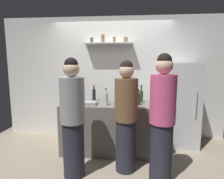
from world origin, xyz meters
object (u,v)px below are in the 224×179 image
(wine_bottle_dark_glass, at_px, (94,95))
(person_pink_top, at_px, (162,119))
(wine_bottle_green_glass, at_px, (141,96))
(water_bottle_plastic, at_px, (130,100))
(utensil_holder, at_px, (157,101))
(wine_bottle_amber_glass, at_px, (138,99))
(refrigerator, at_px, (182,105))
(person_grey_hoodie, at_px, (73,119))
(wine_bottle_pale_glass, at_px, (106,99))
(person_brown_jacket, at_px, (126,118))
(baking_pan, at_px, (87,103))

(wine_bottle_dark_glass, xyz_separation_m, person_pink_top, (1.11, -1.03, -0.15))
(wine_bottle_green_glass, bearing_deg, water_bottle_plastic, -118.19)
(utensil_holder, xyz_separation_m, wine_bottle_amber_glass, (-0.34, -0.11, 0.04))
(refrigerator, relative_size, person_pink_top, 0.93)
(wine_bottle_amber_glass, bearing_deg, wine_bottle_green_glass, 73.96)
(person_pink_top, bearing_deg, wine_bottle_amber_glass, -38.02)
(wine_bottle_amber_glass, bearing_deg, person_pink_top, -69.28)
(wine_bottle_dark_glass, height_order, person_grey_hoodie, person_grey_hoodie)
(person_grey_hoodie, bearing_deg, wine_bottle_pale_glass, -134.57)
(water_bottle_plastic, height_order, person_pink_top, person_pink_top)
(wine_bottle_green_glass, height_order, person_grey_hoodie, person_grey_hoodie)
(person_grey_hoodie, bearing_deg, wine_bottle_amber_glass, -157.03)
(wine_bottle_amber_glass, xyz_separation_m, wine_bottle_dark_glass, (-0.84, 0.30, 0.02))
(wine_bottle_amber_glass, bearing_deg, water_bottle_plastic, -130.87)
(utensil_holder, relative_size, person_brown_jacket, 0.13)
(wine_bottle_amber_glass, xyz_separation_m, person_grey_hoodie, (-0.95, -0.73, -0.16))
(wine_bottle_amber_glass, bearing_deg, wine_bottle_pale_glass, -173.95)
(wine_bottle_pale_glass, height_order, water_bottle_plastic, wine_bottle_pale_glass)
(utensil_holder, bearing_deg, person_pink_top, -94.17)
(baking_pan, distance_m, wine_bottle_green_glass, 1.00)
(utensil_holder, relative_size, water_bottle_plastic, 0.90)
(wine_bottle_amber_glass, relative_size, person_grey_hoodie, 0.17)
(refrigerator, bearing_deg, person_brown_jacket, -137.59)
(wine_bottle_green_glass, distance_m, person_brown_jacket, 0.81)
(water_bottle_plastic, bearing_deg, refrigerator, 31.84)
(refrigerator, distance_m, baking_pan, 1.85)
(person_brown_jacket, bearing_deg, utensil_holder, 91.25)
(wine_bottle_pale_glass, height_order, person_brown_jacket, person_brown_jacket)
(person_grey_hoodie, bearing_deg, baking_pan, -108.77)
(person_brown_jacket, bearing_deg, refrigerator, 84.19)
(baking_pan, distance_m, person_pink_top, 1.36)
(baking_pan, bearing_deg, wine_bottle_dark_glass, 80.26)
(wine_bottle_amber_glass, distance_m, person_grey_hoodie, 1.21)
(baking_pan, relative_size, water_bottle_plastic, 1.37)
(utensil_holder, bearing_deg, person_grey_hoodie, -146.60)
(utensil_holder, xyz_separation_m, person_pink_top, (-0.06, -0.84, -0.09))
(refrigerator, xyz_separation_m, wine_bottle_dark_glass, (-1.71, -0.17, 0.21))
(wine_bottle_dark_glass, bearing_deg, wine_bottle_amber_glass, -19.82)
(utensil_holder, relative_size, person_grey_hoodie, 0.13)
(baking_pan, height_order, wine_bottle_dark_glass, wine_bottle_dark_glass)
(wine_bottle_pale_glass, relative_size, person_brown_jacket, 0.18)
(utensil_holder, xyz_separation_m, wine_bottle_pale_glass, (-0.90, -0.17, 0.05))
(refrigerator, bearing_deg, wine_bottle_dark_glass, -174.48)
(wine_bottle_green_glass, distance_m, wine_bottle_pale_glass, 0.68)
(wine_bottle_pale_glass, bearing_deg, person_brown_jacket, -52.77)
(wine_bottle_dark_glass, distance_m, water_bottle_plastic, 0.84)
(wine_bottle_pale_glass, relative_size, person_pink_top, 0.17)
(refrigerator, relative_size, wine_bottle_pale_glass, 5.50)
(baking_pan, height_order, person_pink_top, person_pink_top)
(baking_pan, xyz_separation_m, utensil_holder, (1.23, 0.16, 0.03))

